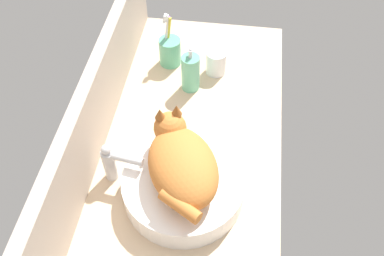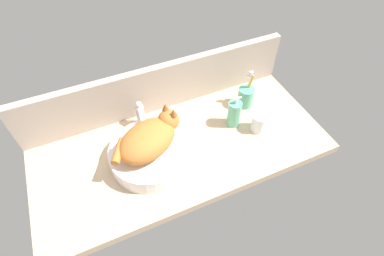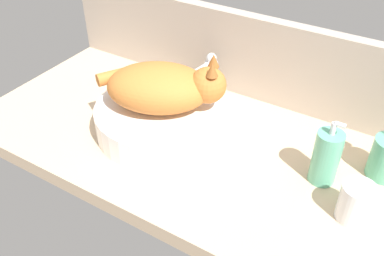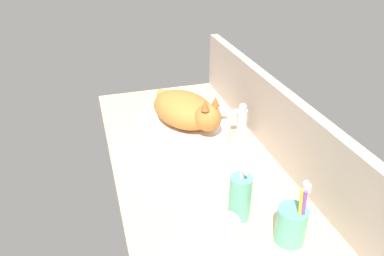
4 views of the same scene
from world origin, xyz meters
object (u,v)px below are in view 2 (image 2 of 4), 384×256
Objects in this scene: sink_basin at (150,154)px; faucet at (141,114)px; toothbrush_cup at (246,96)px; water_glass at (259,123)px; soap_dispenser at (234,114)px; cat at (150,138)px.

faucet is (2.77, 19.57, 3.64)cm from sink_basin.
toothbrush_cup reaches higher than water_glass.
faucet is 0.84× the size of soap_dispenser.
cat is 53.07cm from toothbrush_cup.
soap_dispenser is at bearing 139.48° from water_glass.
toothbrush_cup is at bearing 80.78° from water_glass.
sink_basin is 3.84× the size of water_glass.
faucet is 52.43cm from water_glass.
sink_basin is at bearing -151.58° from cat.
toothbrush_cup is (49.53, -6.89, -2.01)cm from faucet.
cat is at bearing -166.75° from toothbrush_cup.
water_glass is (-2.65, -16.31, -1.62)cm from toothbrush_cup.
cat is 1.89× the size of soap_dispenser.
toothbrush_cup is at bearing 37.71° from soap_dispenser.
cat reaches higher than sink_basin.
cat is at bearing -175.37° from soap_dispenser.
water_glass is (49.66, -3.63, -0.00)cm from sink_basin.
cat is 49.55cm from water_glass.
soap_dispenser is (39.69, 3.21, -6.55)cm from cat.
toothbrush_cup reaches higher than sink_basin.
soap_dispenser reaches higher than water_glass.
soap_dispenser reaches higher than faucet.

